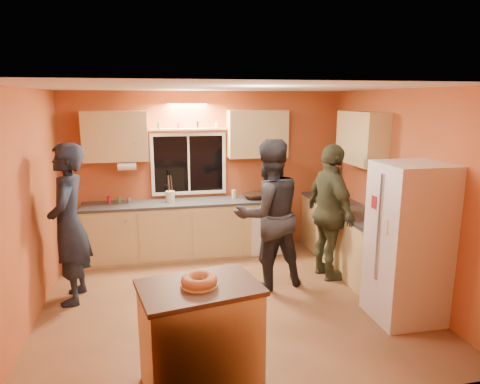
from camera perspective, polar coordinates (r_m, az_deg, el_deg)
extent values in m
plane|color=brown|center=(5.53, -1.40, -14.27)|extent=(4.50, 4.50, 0.00)
cube|color=#C05B31|center=(7.02, -4.40, 2.64)|extent=(4.50, 0.04, 2.60)
cube|color=#C05B31|center=(3.22, 4.97, -9.12)|extent=(4.50, 0.04, 2.60)
cube|color=#C05B31|center=(5.19, -26.74, -2.11)|extent=(0.04, 4.00, 2.60)
cube|color=#C05B31|center=(5.90, 20.54, 0.04)|extent=(0.04, 4.00, 2.60)
cube|color=white|center=(4.95, -1.57, 13.76)|extent=(4.50, 4.00, 0.02)
cube|color=black|center=(6.95, -6.86, 3.74)|extent=(1.10, 0.02, 0.90)
cube|color=white|center=(6.94, -6.85, 3.73)|extent=(1.20, 0.04, 1.00)
cube|color=tan|center=(6.75, -16.27, 7.15)|extent=(0.95, 0.33, 0.75)
cube|color=tan|center=(6.93, 2.33, 7.75)|extent=(0.95, 0.33, 0.75)
cube|color=tan|center=(6.42, 15.92, 6.93)|extent=(0.33, 1.00, 0.75)
cylinder|color=silver|center=(6.67, -14.83, 3.32)|extent=(0.27, 0.12, 0.12)
cube|color=tan|center=(6.90, -6.85, -5.02)|extent=(3.20, 0.60, 0.86)
cube|color=#282B2D|center=(6.78, -6.95, -1.39)|extent=(3.24, 0.62, 0.04)
cube|color=tan|center=(7.44, 11.13, -3.89)|extent=(0.60, 0.60, 0.86)
cube|color=#282B2D|center=(7.33, 11.27, -0.51)|extent=(0.62, 0.62, 0.04)
cube|color=tan|center=(6.40, 15.29, -6.77)|extent=(0.60, 1.80, 0.86)
cube|color=#282B2D|center=(6.27, 15.52, -2.88)|extent=(0.62, 1.84, 0.04)
cube|color=silver|center=(5.17, 21.50, -6.33)|extent=(0.72, 0.70, 1.80)
cube|color=tan|center=(3.89, -5.30, -18.89)|extent=(1.05, 0.80, 0.92)
cube|color=#321810|center=(3.67, -5.45, -12.56)|extent=(1.10, 0.85, 0.04)
torus|color=#B87E4B|center=(3.64, -5.47, -11.62)|extent=(0.31, 0.31, 0.09)
imported|color=black|center=(5.60, -21.86, -4.01)|extent=(0.49, 0.73, 1.97)
imported|color=black|center=(5.63, 3.81, -3.02)|extent=(1.09, 0.92, 1.98)
imported|color=#343924|center=(6.02, 11.95, -2.68)|extent=(0.57, 1.15, 1.89)
imported|color=#321810|center=(6.89, 1.94, -0.53)|extent=(0.45, 0.45, 0.09)
cylinder|color=beige|center=(6.76, -9.29, -0.59)|extent=(0.14, 0.14, 0.17)
imported|color=gray|center=(5.80, 18.24, -2.62)|extent=(0.31, 0.28, 0.28)
cube|color=maroon|center=(6.72, 13.67, -1.29)|extent=(0.19, 0.16, 0.07)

